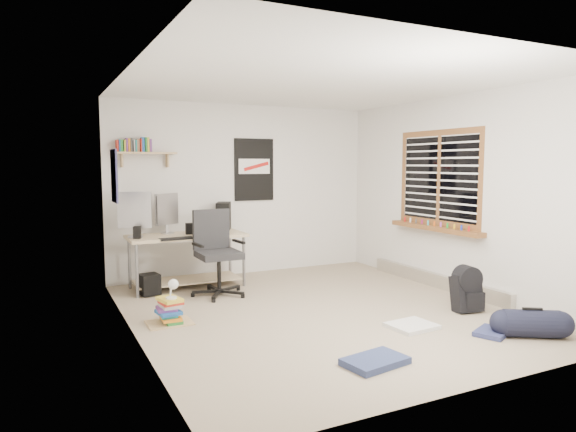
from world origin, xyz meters
name	(u,v)px	position (x,y,z in m)	size (l,w,h in m)	color
floor	(319,311)	(0.00, 0.00, -0.01)	(4.00, 4.50, 0.01)	gray
ceiling	(321,82)	(0.00, 0.00, 2.50)	(4.00, 4.50, 0.01)	white
back_wall	(244,190)	(0.00, 2.25, 1.25)	(4.00, 0.01, 2.50)	silver
left_wall	(131,206)	(-2.00, 0.00, 1.25)	(0.01, 4.50, 2.50)	silver
right_wall	(458,194)	(2.00, 0.00, 1.25)	(0.01, 4.50, 2.50)	silver
desk	(187,260)	(-1.02, 1.74, 0.36)	(1.52, 0.66, 0.69)	tan
monitor_left	(135,221)	(-1.68, 1.74, 0.92)	(0.42, 0.10, 0.46)	#96969A
monitor_right	(167,219)	(-1.23, 1.93, 0.90)	(0.38, 0.09, 0.42)	#A4A5A9
pc_tower	(224,217)	(-0.42, 2.00, 0.89)	(0.18, 0.39, 0.40)	black
keyboard	(176,239)	(-1.23, 1.47, 0.70)	(0.43, 0.15, 0.02)	black
speaker_left	(137,233)	(-1.68, 1.62, 0.78)	(0.09, 0.09, 0.17)	black
speaker_right	(189,229)	(-0.99, 1.74, 0.77)	(0.08, 0.08, 0.17)	black
office_chair	(219,257)	(-0.78, 1.15, 0.49)	(0.70, 0.70, 1.07)	#232326
wall_shelf	(146,153)	(-1.45, 2.14, 1.78)	(0.80, 0.22, 0.24)	tan
poster_back_wall	(254,170)	(0.15, 2.23, 1.55)	(0.62, 0.03, 0.92)	black
poster_left_wall	(114,176)	(-1.99, 1.20, 1.50)	(0.02, 0.42, 0.60)	navy
window	(438,178)	(1.95, 0.30, 1.45)	(0.10, 1.50, 1.26)	brown
baseboard_heater	(435,280)	(1.96, 0.30, 0.09)	(0.08, 2.50, 0.18)	#B7B2A8
backpack	(466,294)	(1.45, -0.74, 0.20)	(0.30, 0.24, 0.40)	black
duffel_bag	(532,323)	(1.36, -1.65, 0.14)	(0.26, 0.26, 0.52)	black
tshirt	(412,326)	(0.53, -0.93, 0.02)	(0.44, 0.38, 0.04)	silver
jeans_a	(375,361)	(-0.37, -1.55, 0.03)	(0.51, 0.33, 0.06)	navy
jeans_b	(492,332)	(1.08, -1.44, 0.03)	(0.35, 0.27, 0.04)	navy
book_stack	(169,309)	(-1.61, 0.29, 0.15)	(0.49, 0.40, 0.33)	brown
desk_lamp	(171,287)	(-1.59, 0.27, 0.38)	(0.11, 0.19, 0.19)	white
subwoofer	(149,284)	(-1.56, 1.54, 0.14)	(0.23, 0.23, 0.26)	black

